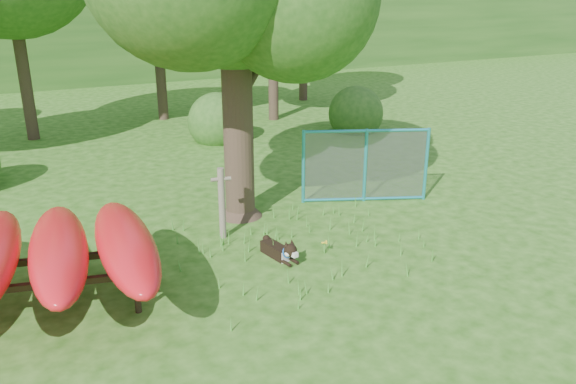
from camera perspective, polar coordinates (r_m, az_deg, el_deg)
ground at (r=9.22m, az=2.53°, el=-8.25°), size 80.00×80.00×0.00m
wooden_post at (r=10.32m, az=-6.74°, el=-0.95°), size 0.37×0.15×1.35m
kayak_rack at (r=8.60m, az=-25.24°, el=-5.69°), size 3.88×4.17×1.17m
husky_dog at (r=9.63m, az=-0.74°, el=-5.97°), size 0.34×0.99×0.44m
fence_section at (r=12.21m, az=7.86°, el=2.67°), size 2.53×1.21×2.68m
wildflower_clump at (r=9.82m, az=3.75°, el=-5.24°), size 0.11×0.11×0.24m
bg_tree_c at (r=20.79m, az=-13.35°, el=18.39°), size 4.00×4.00×6.12m
shrub_right at (r=18.94m, az=6.83°, el=6.15°), size 1.80×1.80×1.80m
shrub_mid at (r=17.68m, az=-7.13°, el=5.20°), size 1.80×1.80×1.80m
wooded_hillside at (r=35.25m, az=-22.73°, el=15.83°), size 80.00×12.00×6.00m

